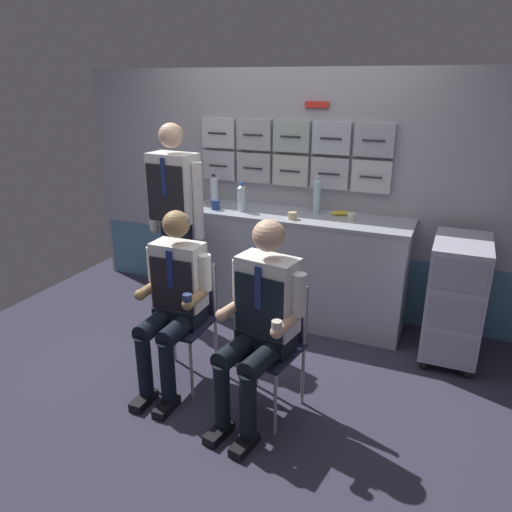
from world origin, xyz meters
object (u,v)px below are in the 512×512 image
Objects in this scene: folding_chair_right at (274,331)px; water_bottle_short at (317,196)px; crew_member_right at (261,315)px; espresso_cup_small at (215,205)px; crew_member_left at (173,295)px; snack_banana at (341,213)px; service_trolley at (455,296)px; folding_chair_left at (187,307)px; crew_member_standing at (175,209)px.

water_bottle_short is (-0.14, 1.36, 0.58)m from folding_chair_right.
crew_member_right is 1.63m from espresso_cup_small.
crew_member_left reaches higher than snack_banana.
snack_banana is (0.77, 1.44, 0.29)m from crew_member_left.
water_bottle_short reaches higher than snack_banana.
service_trolley is at bearing -12.97° from water_bottle_short.
folding_chair_left is (-1.75, -1.00, 0.02)m from service_trolley.
espresso_cup_small is (-0.30, 1.20, 0.32)m from crew_member_left.
folding_chair_left is at bearing 90.63° from crew_member_left.
espresso_cup_small is at bearing 104.06° from crew_member_left.
snack_banana is at bearing 27.48° from crew_member_standing.
water_bottle_short is at bearing 95.81° from folding_chair_right.
folding_chair_right is (0.70, -0.09, 0.00)m from folding_chair_left.
crew_member_left is 0.98m from crew_member_standing.
espresso_cup_small is at bearing 68.21° from crew_member_standing.
crew_member_right is at bearing -99.28° from folding_chair_right.
crew_member_left is at bearing -89.37° from folding_chair_left.
service_trolley is 1.12m from snack_banana.
service_trolley is at bearing -0.99° from espresso_cup_small.
crew_member_right is (0.67, -0.08, 0.03)m from crew_member_left.
crew_member_right is 7.51× the size of snack_banana.
snack_banana is (0.77, 1.27, 0.45)m from folding_chair_left.
crew_member_left is at bearing -59.87° from crew_member_standing.
crew_member_right is at bearing -37.83° from crew_member_standing.
crew_member_standing reaches higher than water_bottle_short.
water_bottle_short reaches higher than folding_chair_right.
crew_member_standing is at bearing 148.09° from folding_chair_right.
water_bottle_short is 3.72× the size of espresso_cup_small.
crew_member_right is (-1.08, -1.24, 0.21)m from service_trolley.
crew_member_left reaches higher than espresso_cup_small.
crew_member_right is (0.67, -0.25, 0.19)m from folding_chair_left.
crew_member_right reaches higher than snack_banana.
espresso_cup_small is at bearing 131.53° from folding_chair_right.
espresso_cup_small is at bearing 179.01° from service_trolley.
service_trolley is at bearing 9.44° from crew_member_standing.
crew_member_right reaches higher than crew_member_left.
crew_member_standing reaches higher than crew_member_right.
crew_member_standing is (-0.46, 0.63, 0.52)m from folding_chair_left.
service_trolley is 2.31m from crew_member_standing.
water_bottle_short reaches higher than service_trolley.
crew_member_left is at bearing -118.27° from snack_banana.
folding_chair_right is at bearing -84.19° from water_bottle_short.
snack_banana reaches higher than folding_chair_right.
crew_member_left reaches higher than folding_chair_left.
service_trolley is 3.04× the size of water_bottle_short.
folding_chair_left is at bearing 172.84° from folding_chair_right.
crew_member_left is at bearing -75.94° from espresso_cup_small.
crew_member_right reaches higher than service_trolley.
folding_chair_right is at bearing -7.16° from folding_chair_left.
crew_member_standing reaches higher than service_trolley.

